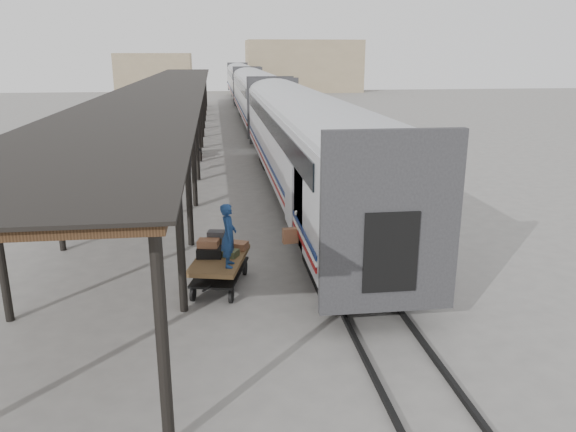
# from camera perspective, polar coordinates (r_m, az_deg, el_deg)

# --- Properties ---
(ground) EXTENTS (160.00, 160.00, 0.00)m
(ground) POSITION_cam_1_polar(r_m,az_deg,el_deg) (16.14, -5.34, -6.20)
(ground) COLOR slate
(ground) RESTS_ON ground
(train) EXTENTS (3.45, 76.01, 4.01)m
(train) POSITION_cam_1_polar(r_m,az_deg,el_deg) (48.96, -3.19, 12.23)
(train) COLOR silver
(train) RESTS_ON ground
(canopy) EXTENTS (4.90, 64.30, 4.15)m
(canopy) POSITION_cam_1_polar(r_m,az_deg,el_deg) (39.08, -12.03, 12.81)
(canopy) COLOR #422B19
(canopy) RESTS_ON ground
(rails) EXTENTS (1.54, 150.00, 0.12)m
(rails) POSITION_cam_1_polar(r_m,az_deg,el_deg) (49.42, -3.15, 9.20)
(rails) COLOR black
(rails) RESTS_ON ground
(building_far) EXTENTS (18.00, 10.00, 8.00)m
(building_far) POSITION_cam_1_polar(r_m,az_deg,el_deg) (94.05, 1.50, 15.00)
(building_far) COLOR tan
(building_far) RESTS_ON ground
(building_left) EXTENTS (12.00, 8.00, 6.00)m
(building_left) POSITION_cam_1_polar(r_m,az_deg,el_deg) (97.43, -13.42, 14.04)
(building_left) COLOR tan
(building_left) RESTS_ON ground
(baggage_cart) EXTENTS (1.78, 2.63, 0.86)m
(baggage_cart) POSITION_cam_1_polar(r_m,az_deg,el_deg) (15.29, -6.94, -4.94)
(baggage_cart) COLOR brown
(baggage_cart) RESTS_ON ground
(suitcase_stack) EXTENTS (1.45, 1.13, 0.59)m
(suitcase_stack) POSITION_cam_1_polar(r_m,az_deg,el_deg) (15.48, -7.18, -3.07)
(suitcase_stack) COLOR #39393B
(suitcase_stack) RESTS_ON baggage_cart
(luggage_tug) EXTENTS (1.37, 1.86, 1.48)m
(luggage_tug) POSITION_cam_1_polar(r_m,az_deg,el_deg) (34.30, -10.80, 6.84)
(luggage_tug) COLOR maroon
(luggage_tug) RESTS_ON ground
(porter) EXTENTS (0.46, 0.64, 1.66)m
(porter) POSITION_cam_1_polar(r_m,az_deg,el_deg) (14.33, -6.05, -1.96)
(porter) COLOR navy
(porter) RESTS_ON baggage_cart
(pedestrian) EXTENTS (1.22, 0.82, 1.92)m
(pedestrian) POSITION_cam_1_polar(r_m,az_deg,el_deg) (30.30, -9.72, 6.21)
(pedestrian) COLOR black
(pedestrian) RESTS_ON ground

